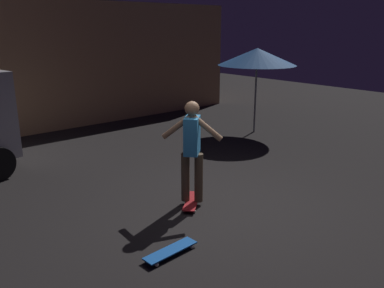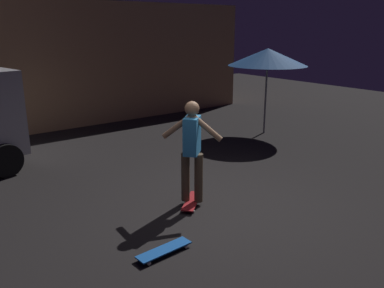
{
  "view_description": "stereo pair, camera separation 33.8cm",
  "coord_description": "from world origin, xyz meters",
  "views": [
    {
      "loc": [
        -4.11,
        -4.3,
        2.85
      ],
      "look_at": [
        -0.15,
        0.34,
        1.05
      ],
      "focal_mm": 37.38,
      "sensor_mm": 36.0,
      "label": 1
    },
    {
      "loc": [
        -3.85,
        -4.51,
        2.85
      ],
      "look_at": [
        -0.15,
        0.34,
        1.05
      ],
      "focal_mm": 37.38,
      "sensor_mm": 36.0,
      "label": 2
    }
  ],
  "objects": [
    {
      "name": "ground_plane",
      "position": [
        0.0,
        0.0,
        0.0
      ],
      "size": [
        28.0,
        28.0,
        0.0
      ],
      "primitive_type": "plane",
      "color": "black"
    },
    {
      "name": "skater",
      "position": [
        -0.15,
        0.34,
        1.04
      ],
      "size": [
        0.71,
        0.8,
        1.67
      ],
      "color": "brown",
      "rests_on": "skateboard_ridden"
    },
    {
      "name": "patio_umbrella",
      "position": [
        4.28,
        2.84,
        2.07
      ],
      "size": [
        2.1,
        2.1,
        2.3
      ],
      "color": "slate",
      "rests_on": "ground_plane"
    },
    {
      "name": "skateboard_spare",
      "position": [
        -1.35,
        -0.64,
        0.06
      ],
      "size": [
        0.79,
        0.26,
        0.07
      ],
      "color": "#1959B2",
      "rests_on": "ground_plane"
    },
    {
      "name": "low_building",
      "position": [
        0.3,
        8.56,
        1.79
      ],
      "size": [
        12.52,
        4.0,
        3.57
      ],
      "color": "#AD7F56",
      "rests_on": "ground_plane"
    },
    {
      "name": "skateboard_ridden",
      "position": [
        -0.15,
        0.34,
        0.06
      ],
      "size": [
        0.72,
        0.66,
        0.07
      ],
      "color": "#AD1E23",
      "rests_on": "ground_plane"
    }
  ]
}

